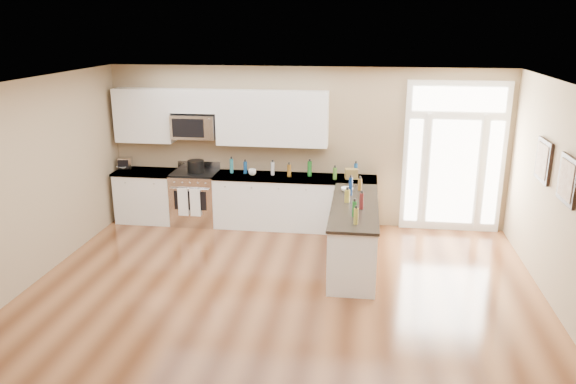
{
  "coord_description": "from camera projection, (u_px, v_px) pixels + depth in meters",
  "views": [
    {
      "loc": [
        1.03,
        -5.68,
        3.51
      ],
      "look_at": [
        -0.04,
        2.0,
        1.17
      ],
      "focal_mm": 35.0,
      "sensor_mm": 36.0,
      "label": 1
    }
  ],
  "objects": [
    {
      "name": "ground",
      "position": [
        268.0,
        337.0,
        6.54
      ],
      "size": [
        8.0,
        8.0,
        0.0
      ],
      "primitive_type": "plane",
      "color": "#562E18"
    },
    {
      "name": "room_shell",
      "position": [
        266.0,
        197.0,
        6.04
      ],
      "size": [
        8.0,
        8.0,
        8.0
      ],
      "color": "#988260",
      "rests_on": "ground"
    },
    {
      "name": "back_cabinet_left",
      "position": [
        148.0,
        197.0,
        10.28
      ],
      "size": [
        1.1,
        0.66,
        0.94
      ],
      "color": "white",
      "rests_on": "ground"
    },
    {
      "name": "back_cabinet_right",
      "position": [
        295.0,
        204.0,
        9.93
      ],
      "size": [
        2.85,
        0.66,
        0.94
      ],
      "color": "white",
      "rests_on": "ground"
    },
    {
      "name": "peninsula_cabinet",
      "position": [
        354.0,
        237.0,
        8.41
      ],
      "size": [
        0.69,
        2.32,
        0.94
      ],
      "color": "white",
      "rests_on": "ground"
    },
    {
      "name": "upper_cabinet_left",
      "position": [
        144.0,
        115.0,
        9.99
      ],
      "size": [
        1.04,
        0.33,
        0.95
      ],
      "primitive_type": "cube",
      "color": "white",
      "rests_on": "room_shell"
    },
    {
      "name": "upper_cabinet_right",
      "position": [
        272.0,
        118.0,
        9.69
      ],
      "size": [
        1.94,
        0.33,
        0.95
      ],
      "primitive_type": "cube",
      "color": "white",
      "rests_on": "room_shell"
    },
    {
      "name": "upper_cabinet_short",
      "position": [
        194.0,
        101.0,
        9.79
      ],
      "size": [
        0.82,
        0.33,
        0.4
      ],
      "primitive_type": "cube",
      "color": "white",
      "rests_on": "room_shell"
    },
    {
      "name": "microwave",
      "position": [
        195.0,
        126.0,
        9.88
      ],
      "size": [
        0.78,
        0.41,
        0.42
      ],
      "color": "silver",
      "rests_on": "room_shell"
    },
    {
      "name": "entry_door",
      "position": [
        454.0,
        158.0,
        9.57
      ],
      "size": [
        1.7,
        0.1,
        2.6
      ],
      "color": "white",
      "rests_on": "ground"
    },
    {
      "name": "wall_art_near",
      "position": [
        543.0,
        161.0,
        7.67
      ],
      "size": [
        0.05,
        0.58,
        0.58
      ],
      "color": "black",
      "rests_on": "room_shell"
    },
    {
      "name": "wall_art_far",
      "position": [
        568.0,
        180.0,
        6.72
      ],
      "size": [
        0.05,
        0.58,
        0.58
      ],
      "color": "black",
      "rests_on": "room_shell"
    },
    {
      "name": "kitchen_range",
      "position": [
        196.0,
        197.0,
        10.15
      ],
      "size": [
        0.8,
        0.7,
        1.08
      ],
      "color": "silver",
      "rests_on": "ground"
    },
    {
      "name": "stockpot",
      "position": [
        196.0,
        166.0,
        9.99
      ],
      "size": [
        0.35,
        0.35,
        0.23
      ],
      "primitive_type": "cylinder",
      "rotation": [
        0.0,
        0.0,
        -0.19
      ],
      "color": "black",
      "rests_on": "kitchen_range"
    },
    {
      "name": "toaster_oven",
      "position": [
        125.0,
        163.0,
        10.29
      ],
      "size": [
        0.27,
        0.23,
        0.2
      ],
      "primitive_type": "cube",
      "rotation": [
        0.0,
        0.0,
        0.21
      ],
      "color": "silver",
      "rests_on": "back_cabinet_left"
    },
    {
      "name": "cardboard_box",
      "position": [
        351.0,
        174.0,
        9.62
      ],
      "size": [
        0.24,
        0.19,
        0.17
      ],
      "primitive_type": "cube",
      "rotation": [
        0.0,
        0.0,
        0.19
      ],
      "color": "brown",
      "rests_on": "back_cabinet_right"
    },
    {
      "name": "bowl_left",
      "position": [
        123.0,
        167.0,
        10.3
      ],
      "size": [
        0.23,
        0.23,
        0.05
      ],
      "primitive_type": "imported",
      "rotation": [
        0.0,
        0.0,
        -0.06
      ],
      "color": "white",
      "rests_on": "back_cabinet_left"
    },
    {
      "name": "bowl_peninsula",
      "position": [
        347.0,
        190.0,
        8.91
      ],
      "size": [
        0.22,
        0.22,
        0.06
      ],
      "primitive_type": "imported",
      "rotation": [
        0.0,
        0.0,
        -0.21
      ],
      "color": "white",
      "rests_on": "peninsula_cabinet"
    },
    {
      "name": "cup_counter",
      "position": [
        252.0,
        172.0,
        9.85
      ],
      "size": [
        0.18,
        0.18,
        0.11
      ],
      "primitive_type": "imported",
      "rotation": [
        0.0,
        0.0,
        0.4
      ],
      "color": "white",
      "rests_on": "back_cabinet_right"
    },
    {
      "name": "counter_bottles",
      "position": [
        317.0,
        180.0,
        9.1
      ],
      "size": [
        2.39,
        2.44,
        0.28
      ],
      "color": "#19591E",
      "rests_on": "back_cabinet_right"
    }
  ]
}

